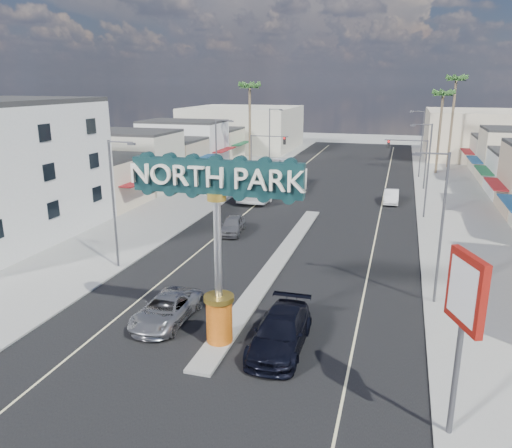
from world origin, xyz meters
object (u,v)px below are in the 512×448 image
Objects in this scene: streetlight_r_mid at (426,166)px; streetlight_l_mid at (218,157)px; streetlight_r_far at (420,141)px; bank_pylon_sign at (465,301)px; traffic_signal_left at (264,149)px; city_bus at (266,179)px; streetlight_l_far at (271,136)px; streetlight_r_near at (439,221)px; car_parked_right at (391,196)px; suv_right at (280,332)px; palm_left_far at (250,91)px; palm_right_far at (456,84)px; car_parked_left at (233,225)px; traffic_signal_right at (411,154)px; suv_left at (166,309)px; streetlight_l_near at (115,198)px; gateway_sign at (217,231)px; palm_right_mid at (443,98)px.

streetlight_l_mid is at bearing 180.00° from streetlight_r_mid.
streetlight_r_far reaches higher than bank_pylon_sign.
traffic_signal_left reaches higher than city_bus.
city_bus is at bearing -77.29° from streetlight_l_far.
city_bus is (-17.20, 25.74, -3.25)m from streetlight_r_near.
car_parked_right is at bearing 96.79° from streetlight_r_near.
palm_left_far is at bearing 107.87° from suv_right.
streetlight_l_mid is 1.00× the size of streetlight_r_mid.
palm_right_far is at bearing 23.20° from palm_left_far.
palm_left_far is at bearing 144.05° from car_parked_right.
car_parked_left is at bearing -148.33° from streetlight_r_mid.
streetlight_r_near reaches higher than traffic_signal_right.
city_bus is (-17.20, 5.74, -3.25)m from streetlight_r_mid.
streetlight_l_near is at bearing 136.65° from suv_left.
palm_left_far is 30.48m from palm_right_far.
car_parked_right is (-3.06, 25.66, -4.34)m from streetlight_r_near.
traffic_signal_left is 8.94m from city_bus.
streetlight_r_near is at bearing 44.94° from suv_right.
car_parked_right is at bearing 55.24° from streetlight_l_near.
car_parked_right is at bearing -35.13° from palm_left_far.
streetlight_l_mid is at bearing 105.12° from suv_left.
streetlight_r_mid is 19.21m from car_parked_left.
streetlight_r_near and streetlight_r_far have the same top height.
gateway_sign reaches higher than traffic_signal_right.
traffic_signal_left is 0.67× the size of streetlight_l_near.
streetlight_l_near is at bearing 142.45° from gateway_sign.
traffic_signal_right is (9.18, 42.02, -1.65)m from gateway_sign.
traffic_signal_left is 0.67× the size of streetlight_r_mid.
traffic_signal_right is 0.67× the size of streetlight_r_mid.
suv_left is (-14.05, -48.61, -4.33)m from streetlight_r_far.
streetlight_r_far is at bearing 81.14° from traffic_signal_right.
streetlight_r_far is (10.43, 50.02, -0.86)m from gateway_sign.
gateway_sign is 1.02× the size of streetlight_r_far.
traffic_signal_left is 24.36m from car_parked_left.
car_parked_left is at bearing -121.65° from traffic_signal_right.
streetlight_l_near is 0.69× the size of city_bus.
palm_right_mid is (23.43, 46.00, 5.54)m from streetlight_l_near.
palm_right_mid is at bearing -108.43° from palm_right_far.
traffic_signal_left reaches higher than suv_left.
bank_pylon_sign is (20.99, -31.96, 0.36)m from streetlight_l_mid.
streetlight_l_near is 42.00m from streetlight_l_far.
bank_pylon_sign is (1.37, -45.96, 1.15)m from traffic_signal_right.
traffic_signal_right is at bearing -15.15° from palm_left_far.
streetlight_l_near is 1.49× the size of suv_right.
palm_right_mid reaches higher than car_parked_right.
streetlight_r_mid is (20.87, -22.00, 0.00)m from streetlight_l_far.
traffic_signal_right is at bearing -107.63° from palm_right_mid.
palm_left_far is at bearing 120.36° from streetlight_r_near.
suv_left is at bearing -107.62° from palm_right_far.
traffic_signal_left is 43.47m from suv_right.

